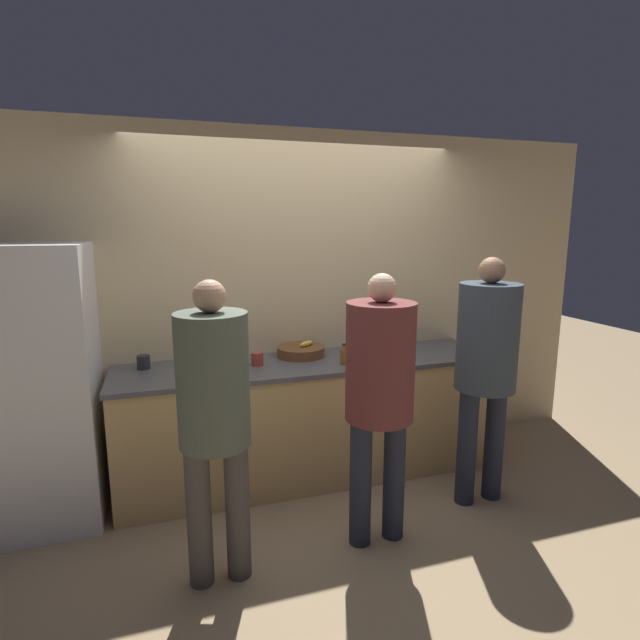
{
  "coord_description": "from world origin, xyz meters",
  "views": [
    {
      "loc": [
        -1.02,
        -3.03,
        1.89
      ],
      "look_at": [
        0.0,
        0.16,
        1.25
      ],
      "focal_mm": 28.0,
      "sensor_mm": 36.0,
      "label": 1
    }
  ],
  "objects_px": {
    "person_left": "(214,407)",
    "person_right": "(486,356)",
    "person_center": "(380,383)",
    "bottle_amber": "(344,356)",
    "refrigerator": "(38,386)",
    "utensil_crock": "(222,354)",
    "cup_black": "(144,362)",
    "cup_red": "(257,359)",
    "fruit_bowl": "(301,351)"
  },
  "relations": [
    {
      "from": "person_left",
      "to": "bottle_amber",
      "type": "bearing_deg",
      "value": 38.93
    },
    {
      "from": "person_center",
      "to": "person_right",
      "type": "xyz_separation_m",
      "value": [
        0.86,
        0.2,
        0.04
      ]
    },
    {
      "from": "refrigerator",
      "to": "fruit_bowl",
      "type": "bearing_deg",
      "value": 5.44
    },
    {
      "from": "fruit_bowl",
      "to": "cup_red",
      "type": "bearing_deg",
      "value": -157.13
    },
    {
      "from": "person_center",
      "to": "cup_red",
      "type": "relative_size",
      "value": 17.09
    },
    {
      "from": "person_left",
      "to": "cup_black",
      "type": "distance_m",
      "value": 1.19
    },
    {
      "from": "person_right",
      "to": "cup_red",
      "type": "xyz_separation_m",
      "value": [
        -1.4,
        0.71,
        -0.09
      ]
    },
    {
      "from": "refrigerator",
      "to": "cup_red",
      "type": "bearing_deg",
      "value": 0.57
    },
    {
      "from": "person_right",
      "to": "cup_black",
      "type": "distance_m",
      "value": 2.35
    },
    {
      "from": "cup_black",
      "to": "bottle_amber",
      "type": "bearing_deg",
      "value": -13.15
    },
    {
      "from": "cup_black",
      "to": "person_center",
      "type": "bearing_deg",
      "value": -39.12
    },
    {
      "from": "person_left",
      "to": "person_right",
      "type": "height_order",
      "value": "person_right"
    },
    {
      "from": "person_center",
      "to": "fruit_bowl",
      "type": "distance_m",
      "value": 1.08
    },
    {
      "from": "refrigerator",
      "to": "cup_black",
      "type": "height_order",
      "value": "refrigerator"
    },
    {
      "from": "person_right",
      "to": "fruit_bowl",
      "type": "relative_size",
      "value": 4.67
    },
    {
      "from": "person_center",
      "to": "bottle_amber",
      "type": "height_order",
      "value": "person_center"
    },
    {
      "from": "person_center",
      "to": "utensil_crock",
      "type": "distance_m",
      "value": 1.32
    },
    {
      "from": "fruit_bowl",
      "to": "person_center",
      "type": "bearing_deg",
      "value": -80.67
    },
    {
      "from": "person_left",
      "to": "cup_red",
      "type": "bearing_deg",
      "value": 67.41
    },
    {
      "from": "person_right",
      "to": "cup_red",
      "type": "height_order",
      "value": "person_right"
    },
    {
      "from": "cup_red",
      "to": "person_left",
      "type": "bearing_deg",
      "value": -112.59
    },
    {
      "from": "person_center",
      "to": "person_right",
      "type": "distance_m",
      "value": 0.88
    },
    {
      "from": "person_left",
      "to": "cup_red",
      "type": "xyz_separation_m",
      "value": [
        0.4,
        0.97,
        -0.04
      ]
    },
    {
      "from": "refrigerator",
      "to": "utensil_crock",
      "type": "height_order",
      "value": "refrigerator"
    },
    {
      "from": "refrigerator",
      "to": "utensil_crock",
      "type": "bearing_deg",
      "value": 8.21
    },
    {
      "from": "person_center",
      "to": "bottle_amber",
      "type": "xyz_separation_m",
      "value": [
        0.06,
        0.75,
        -0.04
      ]
    },
    {
      "from": "fruit_bowl",
      "to": "cup_red",
      "type": "distance_m",
      "value": 0.4
    },
    {
      "from": "fruit_bowl",
      "to": "cup_black",
      "type": "bearing_deg",
      "value": 179.71
    },
    {
      "from": "fruit_bowl",
      "to": "utensil_crock",
      "type": "distance_m",
      "value": 0.6
    },
    {
      "from": "bottle_amber",
      "to": "cup_red",
      "type": "distance_m",
      "value": 0.62
    },
    {
      "from": "person_right",
      "to": "fruit_bowl",
      "type": "distance_m",
      "value": 1.35
    },
    {
      "from": "utensil_crock",
      "to": "cup_black",
      "type": "xyz_separation_m",
      "value": [
        -0.54,
        0.01,
        -0.02
      ]
    },
    {
      "from": "person_center",
      "to": "utensil_crock",
      "type": "relative_size",
      "value": 5.67
    },
    {
      "from": "cup_red",
      "to": "fruit_bowl",
      "type": "bearing_deg",
      "value": 22.87
    },
    {
      "from": "fruit_bowl",
      "to": "cup_red",
      "type": "relative_size",
      "value": 3.8
    },
    {
      "from": "person_right",
      "to": "bottle_amber",
      "type": "height_order",
      "value": "person_right"
    },
    {
      "from": "person_center",
      "to": "cup_red",
      "type": "distance_m",
      "value": 1.06
    },
    {
      "from": "refrigerator",
      "to": "bottle_amber",
      "type": "relative_size",
      "value": 11.67
    },
    {
      "from": "cup_red",
      "to": "person_center",
      "type": "bearing_deg",
      "value": -59.23
    },
    {
      "from": "refrigerator",
      "to": "cup_black",
      "type": "relative_size",
      "value": 18.47
    },
    {
      "from": "person_center",
      "to": "fruit_bowl",
      "type": "height_order",
      "value": "person_center"
    },
    {
      "from": "refrigerator",
      "to": "bottle_amber",
      "type": "bearing_deg",
      "value": -4.19
    },
    {
      "from": "person_left",
      "to": "cup_black",
      "type": "xyz_separation_m",
      "value": [
        -0.37,
        1.13,
        -0.04
      ]
    },
    {
      "from": "person_center",
      "to": "bottle_amber",
      "type": "relative_size",
      "value": 10.68
    },
    {
      "from": "person_right",
      "to": "bottle_amber",
      "type": "relative_size",
      "value": 11.07
    },
    {
      "from": "cup_black",
      "to": "refrigerator",
      "type": "bearing_deg",
      "value": -164.52
    },
    {
      "from": "bottle_amber",
      "to": "utensil_crock",
      "type": "bearing_deg",
      "value": 159.27
    },
    {
      "from": "fruit_bowl",
      "to": "cup_red",
      "type": "xyz_separation_m",
      "value": [
        -0.37,
        -0.15,
        0.01
      ]
    },
    {
      "from": "utensil_crock",
      "to": "cup_red",
      "type": "bearing_deg",
      "value": -33.54
    },
    {
      "from": "person_left",
      "to": "utensil_crock",
      "type": "height_order",
      "value": "person_left"
    }
  ]
}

